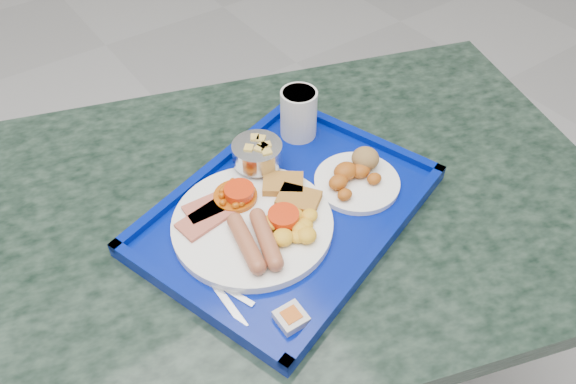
# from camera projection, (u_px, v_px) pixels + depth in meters

# --- Properties ---
(table) EXTENTS (1.35, 1.10, 0.73)m
(table) POSITION_uv_depth(u_px,v_px,m) (291.00, 261.00, 1.14)
(table) COLOR gray
(table) RESTS_ON floor
(tray) EXTENTS (0.58, 0.49, 0.03)m
(tray) POSITION_uv_depth(u_px,v_px,m) (288.00, 211.00, 0.97)
(tray) COLOR #021481
(tray) RESTS_ON table
(main_plate) EXTENTS (0.27, 0.27, 0.04)m
(main_plate) POSITION_uv_depth(u_px,v_px,m) (257.00, 221.00, 0.93)
(main_plate) COLOR white
(main_plate) RESTS_ON tray
(bread_plate) EXTENTS (0.15, 0.15, 0.05)m
(bread_plate) POSITION_uv_depth(u_px,v_px,m) (357.00, 176.00, 1.00)
(bread_plate) COLOR white
(bread_plate) RESTS_ON tray
(fruit_bowl) EXTENTS (0.09, 0.09, 0.06)m
(fruit_bowl) POSITION_uv_depth(u_px,v_px,m) (257.00, 153.00, 1.01)
(fruit_bowl) COLOR silver
(fruit_bowl) RESTS_ON tray
(juice_cup) EXTENTS (0.07, 0.07, 0.10)m
(juice_cup) POSITION_uv_depth(u_px,v_px,m) (299.00, 112.00, 1.07)
(juice_cup) COLOR silver
(juice_cup) RESTS_ON tray
(spoon) EXTENTS (0.07, 0.15, 0.01)m
(spoon) POSITION_uv_depth(u_px,v_px,m) (216.00, 258.00, 0.89)
(spoon) COLOR silver
(spoon) RESTS_ON tray
(knife) EXTENTS (0.01, 0.16, 0.00)m
(knife) POSITION_uv_depth(u_px,v_px,m) (217.00, 289.00, 0.85)
(knife) COLOR silver
(knife) RESTS_ON tray
(jam_packet) EXTENTS (0.04, 0.04, 0.02)m
(jam_packet) POSITION_uv_depth(u_px,v_px,m) (291.00, 318.00, 0.81)
(jam_packet) COLOR beige
(jam_packet) RESTS_ON tray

